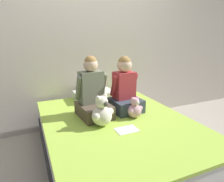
% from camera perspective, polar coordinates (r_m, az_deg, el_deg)
% --- Properties ---
extents(ground_plane, '(14.00, 14.00, 0.00)m').
position_cam_1_polar(ground_plane, '(2.34, 1.50, -18.73)').
color(ground_plane, '#B2A899').
extents(wall_behind_bed, '(8.00, 0.06, 2.50)m').
position_cam_1_polar(wall_behind_bed, '(2.91, -7.41, 14.28)').
color(wall_behind_bed, beige).
rests_on(wall_behind_bed, ground_plane).
extents(bed, '(1.48, 1.91, 0.46)m').
position_cam_1_polar(bed, '(2.22, 1.55, -13.85)').
color(bed, '#2D2D33').
rests_on(bed, ground_plane).
extents(child_on_left, '(0.36, 0.42, 0.65)m').
position_cam_1_polar(child_on_left, '(2.15, -5.60, -0.97)').
color(child_on_left, brown).
rests_on(child_on_left, bed).
extents(child_on_right, '(0.35, 0.35, 0.63)m').
position_cam_1_polar(child_on_right, '(2.29, 3.71, 0.50)').
color(child_on_right, '#384251').
rests_on(child_on_right, bed).
extents(teddy_bear_held_by_left_child, '(0.25, 0.20, 0.32)m').
position_cam_1_polar(teddy_bear_held_by_left_child, '(1.95, -2.89, -6.22)').
color(teddy_bear_held_by_left_child, silver).
rests_on(teddy_bear_held_by_left_child, bed).
extents(teddy_bear_held_by_right_child, '(0.19, 0.15, 0.24)m').
position_cam_1_polar(teddy_bear_held_by_right_child, '(2.15, 6.51, -5.08)').
color(teddy_bear_held_by_right_child, '#DBA3B2').
rests_on(teddy_bear_held_by_right_child, bed).
extents(pillow_at_headboard, '(0.52, 0.33, 0.11)m').
position_cam_1_polar(pillow_at_headboard, '(2.75, -5.15, -1.22)').
color(pillow_at_headboard, silver).
rests_on(pillow_at_headboard, bed).
extents(sign_card, '(0.21, 0.15, 0.00)m').
position_cam_1_polar(sign_card, '(1.92, 4.24, -10.98)').
color(sign_card, white).
rests_on(sign_card, bed).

